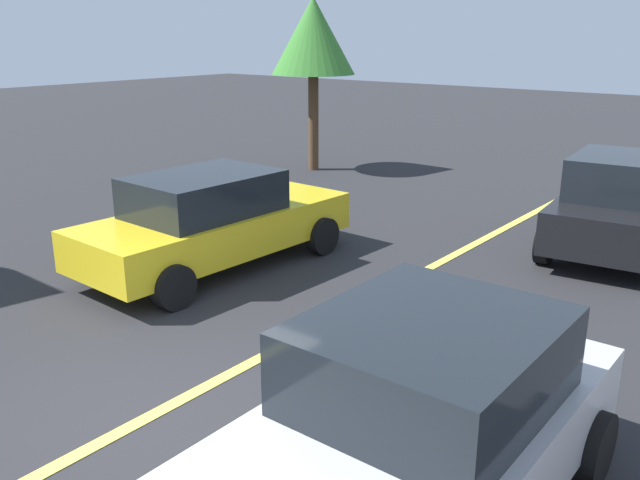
% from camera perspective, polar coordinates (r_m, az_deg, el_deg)
% --- Properties ---
extents(ground_plane, '(80.00, 80.00, 0.00)m').
position_cam_1_polar(ground_plane, '(7.02, -14.74, -14.58)').
color(ground_plane, '#262628').
extents(lane_marking_centre, '(28.00, 0.16, 0.01)m').
position_cam_1_polar(lane_marking_centre, '(8.87, 0.89, -6.87)').
color(lane_marking_centre, '#E0D14C').
extents(car_black_mid_road, '(4.16, 2.31, 1.69)m').
position_cam_1_polar(car_black_mid_road, '(12.47, 24.18, 2.79)').
color(car_black_mid_road, black).
rests_on(car_black_mid_road, ground_plane).
extents(car_yellow_approaching, '(4.66, 2.12, 1.55)m').
position_cam_1_polar(car_yellow_approaching, '(10.74, -9.04, 1.70)').
color(car_yellow_approaching, gold).
rests_on(car_yellow_approaching, ground_plane).
extents(car_silver_near_curb, '(4.00, 2.11, 1.63)m').
position_cam_1_polar(car_silver_near_curb, '(5.28, 8.31, -15.26)').
color(car_silver_near_curb, '#B7BABF').
rests_on(car_silver_near_curb, ground_plane).
extents(tree_left_verge, '(2.19, 2.19, 4.50)m').
position_cam_1_polar(tree_left_verge, '(18.20, -0.58, 16.82)').
color(tree_left_verge, '#513823').
rests_on(tree_left_verge, ground_plane).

